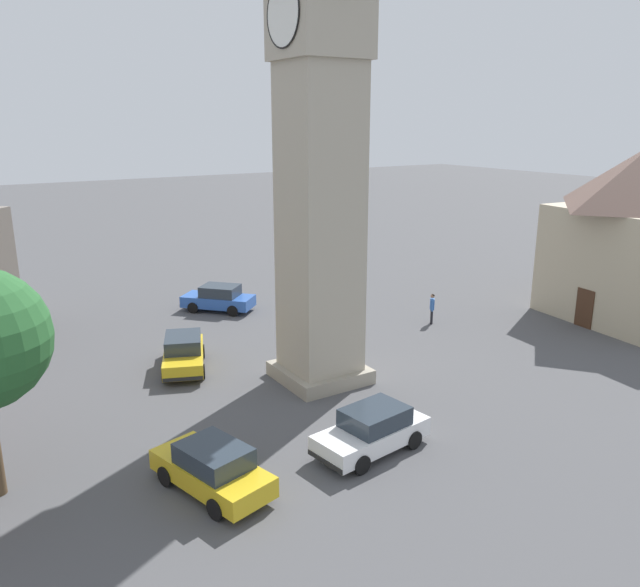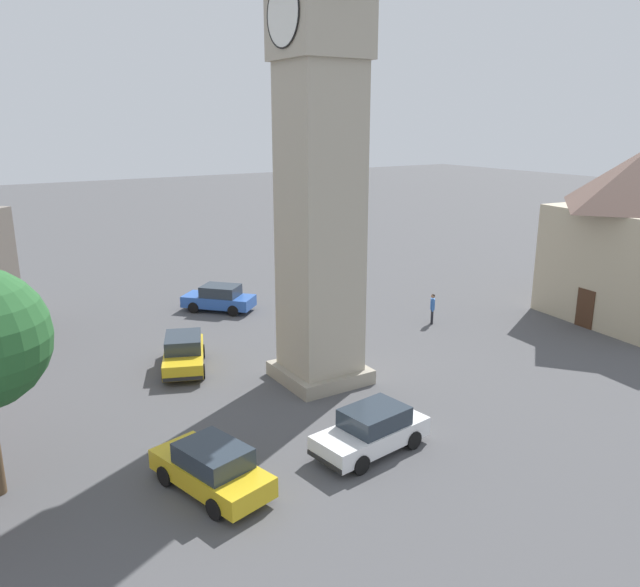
# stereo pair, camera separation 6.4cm
# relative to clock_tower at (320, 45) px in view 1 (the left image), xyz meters

# --- Properties ---
(ground_plane) EXTENTS (200.00, 200.00, 0.00)m
(ground_plane) POSITION_rel_clock_tower_xyz_m (-0.00, -0.00, -13.51)
(ground_plane) COLOR #4C4C4F
(clock_tower) EXTENTS (4.17, 4.17, 23.05)m
(clock_tower) POSITION_rel_clock_tower_xyz_m (0.00, 0.00, 0.00)
(clock_tower) COLOR gray
(clock_tower) RESTS_ON ground
(car_blue_kerb) EXTENTS (4.42, 2.69, 1.53)m
(car_blue_kerb) POSITION_rel_clock_tower_xyz_m (5.42, -7.24, -12.75)
(car_blue_kerb) COLOR gold
(car_blue_kerb) RESTS_ON ground
(car_silver_kerb) EXTENTS (4.16, 4.05, 1.53)m
(car_silver_kerb) POSITION_rel_clock_tower_xyz_m (-11.63, 0.32, -12.75)
(car_silver_kerb) COLOR #2D5BB7
(car_silver_kerb) RESTS_ON ground
(car_red_corner) EXTENTS (2.24, 4.32, 1.53)m
(car_red_corner) POSITION_rel_clock_tower_xyz_m (6.09, -1.76, -12.75)
(car_red_corner) COLOR white
(car_red_corner) RESTS_ON ground
(car_white_side) EXTENTS (4.46, 3.10, 1.53)m
(car_white_side) POSITION_rel_clock_tower_xyz_m (-4.24, -4.56, -12.75)
(car_white_side) COLOR gold
(car_white_side) RESTS_ON ground
(pedestrian) EXTENTS (0.46, 0.40, 1.69)m
(pedestrian) POSITION_rel_clock_tower_xyz_m (-3.15, 9.25, -12.50)
(pedestrian) COLOR black
(pedestrian) RESTS_ON ground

